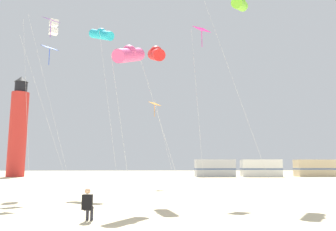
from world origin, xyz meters
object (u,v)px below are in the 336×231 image
object	(u,v)px
kite_box_white	(54,28)
kite_tube_lime	(240,4)
kite_flyer_standing	(88,204)
rv_van_white	(261,168)
kite_diamond_magenta	(201,36)
kite_tube_cyan	(101,34)
rv_van_silver	(215,168)
lighthouse_distant	(18,129)
kite_tube_rainbow	(129,54)
rv_van_tan	(315,168)
kite_diamond_blue	(49,53)
kite_tube_scarlet	(156,54)
kite_diamond_orange	(155,107)
kite_diamond_violet	(49,27)

from	to	relation	value
kite_box_white	kite_tube_lime	xyz separation A→B (m)	(13.46, -5.49, -0.43)
kite_flyer_standing	rv_van_white	world-z (taller)	rv_van_white
kite_diamond_magenta	kite_tube_cyan	size ratio (longest dim) A/B	0.84
kite_flyer_standing	kite_diamond_magenta	world-z (taller)	kite_diamond_magenta
kite_tube_cyan	rv_van_silver	xyz separation A→B (m)	(14.66, 28.80, -10.69)
lighthouse_distant	kite_box_white	bearing A→B (deg)	-65.15
kite_tube_rainbow	kite_tube_cyan	bearing A→B (deg)	108.04
rv_van_silver	rv_van_white	distance (m)	7.52
kite_box_white	rv_van_tan	distance (m)	46.74
kite_tube_lime	rv_van_white	distance (m)	37.22
kite_diamond_blue	kite_tube_cyan	world-z (taller)	kite_tube_cyan
kite_diamond_magenta	kite_tube_cyan	world-z (taller)	kite_tube_cyan
kite_tube_scarlet	kite_diamond_orange	size ratio (longest dim) A/B	1.19
kite_diamond_violet	rv_van_tan	xyz separation A→B (m)	(34.26, 32.95, -9.43)
kite_tube_cyan	kite_diamond_violet	bearing A→B (deg)	-124.21
kite_diamond_magenta	rv_van_silver	size ratio (longest dim) A/B	1.67
kite_flyer_standing	kite_diamond_magenta	xyz separation A→B (m)	(5.46, 7.60, 9.49)
kite_tube_cyan	rv_van_white	size ratio (longest dim) A/B	1.94
rv_van_silver	kite_diamond_orange	bearing A→B (deg)	-114.27
rv_van_white	kite_tube_cyan	bearing A→B (deg)	-124.27
kite_diamond_magenta	kite_tube_lime	bearing A→B (deg)	-1.70
kite_tube_cyan	kite_tube_rainbow	size ratio (longest dim) A/B	1.54
kite_box_white	kite_tube_cyan	bearing A→B (deg)	-7.57
kite_flyer_standing	lighthouse_distant	distance (m)	47.86
kite_diamond_blue	rv_van_white	size ratio (longest dim) A/B	1.52
rv_van_tan	rv_van_silver	bearing A→B (deg)	179.66
rv_van_white	rv_van_tan	bearing A→B (deg)	7.42
kite_diamond_violet	rv_van_tan	distance (m)	48.46
rv_van_silver	rv_van_tan	distance (m)	16.84
kite_tube_lime	kite_tube_rainbow	world-z (taller)	kite_tube_lime
kite_tube_scarlet	lighthouse_distant	bearing A→B (deg)	121.15
rv_van_silver	kite_tube_scarlet	bearing A→B (deg)	-107.69
kite_diamond_orange	kite_tube_rainbow	size ratio (longest dim) A/B	0.93
kite_tube_scarlet	kite_diamond_orange	bearing A→B (deg)	88.97
kite_diamond_magenta	rv_van_white	xyz separation A→B (m)	(15.09, 33.21, -8.71)
kite_diamond_orange	kite_tube_lime	bearing A→B (deg)	-62.50
kite_tube_scarlet	rv_van_tan	bearing A→B (deg)	51.68
kite_tube_lime	rv_van_white	size ratio (longest dim) A/B	1.98
kite_tube_lime	lighthouse_distant	size ratio (longest dim) A/B	0.78
kite_tube_lime	kite_tube_rainbow	size ratio (longest dim) A/B	1.57
kite_diamond_magenta	rv_van_silver	distance (m)	35.63
kite_diamond_magenta	kite_diamond_orange	bearing A→B (deg)	105.17
kite_tube_lime	lighthouse_distant	xyz separation A→B (m)	(-27.42, 35.62, -4.50)
kite_box_white	kite_tube_lime	distance (m)	14.55
lighthouse_distant	kite_tube_scarlet	bearing A→B (deg)	-58.85
kite_tube_rainbow	kite_tube_lime	bearing A→B (deg)	25.91
kite_tube_lime	kite_diamond_orange	world-z (taller)	kite_tube_lime
kite_tube_lime	rv_van_tan	xyz separation A→B (m)	(21.89, 33.87, -10.95)
kite_diamond_blue	kite_tube_lime	distance (m)	13.01
kite_flyer_standing	rv_van_silver	xyz separation A→B (m)	(13.05, 41.31, 0.78)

